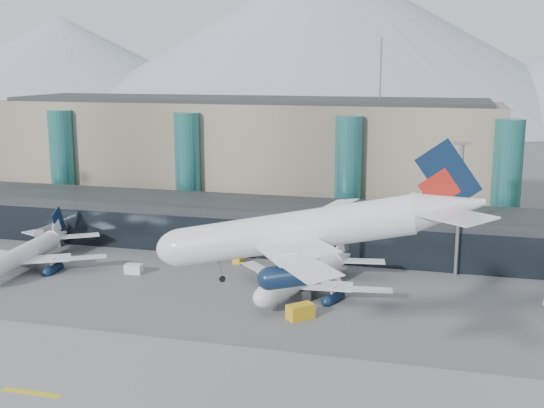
% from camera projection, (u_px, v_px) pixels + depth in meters
% --- Properties ---
extents(ground, '(900.00, 900.00, 0.00)m').
position_uv_depth(ground, '(226.00, 361.00, 92.63)').
color(ground, '#515154').
rests_on(ground, ground).
extents(concourse, '(170.00, 27.00, 10.00)m').
position_uv_depth(concourse, '(312.00, 228.00, 146.23)').
color(concourse, black).
rests_on(concourse, ground).
extents(terminal_main, '(130.00, 30.00, 31.00)m').
position_uv_depth(terminal_main, '(246.00, 157.00, 181.00)').
color(terminal_main, gray).
rests_on(terminal_main, ground).
extents(teal_towers, '(116.40, 19.40, 46.00)m').
position_uv_depth(teal_towers, '(266.00, 173.00, 163.62)').
color(teal_towers, '#276E6D').
rests_on(teal_towers, ground).
extents(mountain_ridge, '(910.00, 400.00, 110.00)m').
position_uv_depth(mountain_ridge, '(439.00, 54.00, 438.69)').
color(mountain_ridge, gray).
rests_on(mountain_ridge, ground).
extents(lightmast_mid, '(3.00, 1.20, 25.60)m').
position_uv_depth(lightmast_mid, '(459.00, 201.00, 127.47)').
color(lightmast_mid, slate).
rests_on(lightmast_mid, ground).
extents(hero_jet, '(37.19, 37.51, 12.14)m').
position_uv_depth(hero_jet, '(327.00, 218.00, 73.09)').
color(hero_jet, silver).
rests_on(hero_jet, ground).
extents(jet_parked_left, '(33.66, 33.15, 10.87)m').
position_uv_depth(jet_parked_left, '(31.00, 246.00, 135.68)').
color(jet_parked_left, silver).
rests_on(jet_parked_left, ground).
extents(jet_parked_mid, '(30.98, 32.81, 10.54)m').
position_uv_depth(jet_parked_mid, '(312.00, 268.00, 121.00)').
color(jet_parked_mid, silver).
rests_on(jet_parked_mid, ground).
extents(veh_a, '(3.33, 1.99, 1.82)m').
position_uv_depth(veh_a, '(134.00, 269.00, 131.12)').
color(veh_a, silver).
rests_on(veh_a, ground).
extents(veh_b, '(1.96, 2.84, 1.53)m').
position_uv_depth(veh_b, '(239.00, 259.00, 138.30)').
color(veh_b, gold).
rests_on(veh_b, ground).
extents(veh_c, '(3.88, 3.64, 1.95)m').
position_uv_depth(veh_c, '(301.00, 294.00, 116.45)').
color(veh_c, '#4A4A4E').
rests_on(veh_c, ground).
extents(veh_f, '(1.60, 2.93, 1.62)m').
position_uv_depth(veh_f, '(38.00, 255.00, 140.96)').
color(veh_f, '#4A4A4E').
rests_on(veh_f, ground).
extents(veh_g, '(2.26, 2.40, 1.22)m').
position_uv_depth(veh_g, '(335.00, 281.00, 124.95)').
color(veh_g, silver).
rests_on(veh_g, ground).
extents(veh_h, '(4.59, 4.61, 2.36)m').
position_uv_depth(veh_h, '(300.00, 312.00, 107.80)').
color(veh_h, gold).
rests_on(veh_h, ground).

